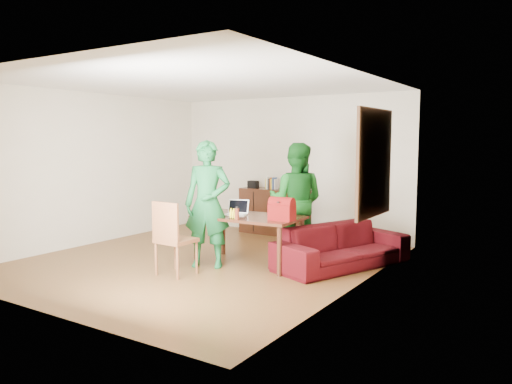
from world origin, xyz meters
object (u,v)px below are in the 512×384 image
Objects in this scene: person_far at (296,201)px; laptop at (236,212)px; person_near at (208,204)px; chair at (176,253)px; bottle at (237,213)px; red_bag at (282,211)px; table at (249,222)px; sofa at (342,246)px.

laptop is at bearing 36.99° from person_far.
chair is at bearing -124.89° from person_near.
person_near is 9.95× the size of bottle.
person_far is 5.18× the size of red_bag.
laptop is 0.83m from red_bag.
person_far is 1.19m from bottle.
person_near is at bearing -137.07° from table.
table is 8.59× the size of bottle.
person_far reaches higher than sofa.
sofa is at bearing 24.04° from table.
red_bag reaches higher than table.
red_bag is at bearing -21.86° from laptop.
table is 0.25m from laptop.
person_near is at bearing 144.27° from sofa.
sofa is (1.17, 1.02, -0.52)m from bottle.
red_bag is 0.17× the size of sofa.
sofa is at bearing 155.65° from person_far.
person_far is at bearing 104.65° from red_bag.
person_near reaches higher than red_bag.
person_near is at bearing 81.86° from chair.
person_near reaches higher than chair.
chair is 2.10m from person_far.
red_bag is at bearing 27.68° from bottle.
person_far reaches higher than bottle.
chair is 2.94× the size of red_bag.
person_near is at bearing -162.97° from red_bag.
chair is at bearing 46.29° from person_far.
sofa is at bearing 44.80° from chair.
bottle is 0.64m from red_bag.
laptop is at bearing -168.26° from table.
laptop is 0.18× the size of sofa.
chair is 1.59m from red_bag.
sofa is (1.24, 0.62, -0.34)m from table.
person_far is at bearing 64.04° from chair.
chair is at bearing 154.89° from sofa.
table is 0.86× the size of person_near.
table is 0.88m from person_far.
chair is 1.14m from laptop.
person_near is at bearing -175.75° from bottle.
bottle is at bearing -83.33° from table.
red_bag is at bearing 89.16° from person_far.
person_far is (0.83, 1.18, -0.02)m from person_near.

